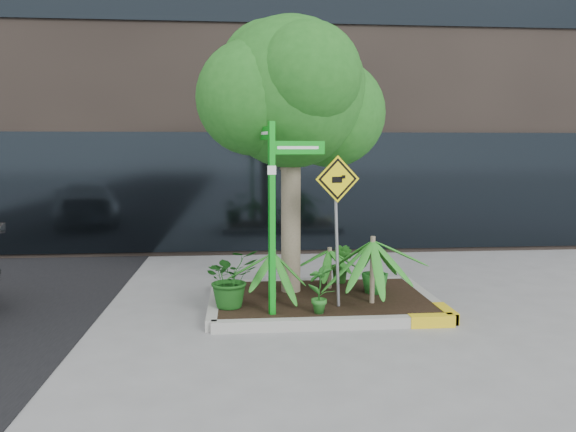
{
  "coord_description": "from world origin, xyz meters",
  "views": [
    {
      "loc": [
        -1.03,
        -7.81,
        2.34
      ],
      "look_at": [
        -0.32,
        0.2,
        1.38
      ],
      "focal_mm": 35.0,
      "sensor_mm": 36.0,
      "label": 1
    }
  ],
  "objects": [
    {
      "name": "ground",
      "position": [
        0.0,
        0.0,
        0.0
      ],
      "size": [
        80.0,
        80.0,
        0.0
      ],
      "primitive_type": "plane",
      "color": "gray",
      "rests_on": "ground"
    },
    {
      "name": "planter",
      "position": [
        0.23,
        0.27,
        0.1
      ],
      "size": [
        3.35,
        2.36,
        0.15
      ],
      "color": "#9E9E99",
      "rests_on": "ground"
    },
    {
      "name": "tree",
      "position": [
        -0.24,
        0.68,
        3.17
      ],
      "size": [
        2.89,
        2.56,
        4.34
      ],
      "color": "gray",
      "rests_on": "ground"
    },
    {
      "name": "palm_front",
      "position": [
        0.86,
        -0.12,
        1.05
      ],
      "size": [
        1.08,
        1.08,
        1.2
      ],
      "color": "gray",
      "rests_on": "ground"
    },
    {
      "name": "palm_left",
      "position": [
        -0.53,
        0.2,
        0.84
      ],
      "size": [
        0.83,
        0.83,
        0.92
      ],
      "color": "gray",
      "rests_on": "ground"
    },
    {
      "name": "palm_back",
      "position": [
        0.39,
        0.79,
        0.76
      ],
      "size": [
        0.73,
        0.73,
        0.81
      ],
      "color": "gray",
      "rests_on": "ground"
    },
    {
      "name": "shrub_a",
      "position": [
        -1.15,
        -0.15,
        0.56
      ],
      "size": [
        0.96,
        0.96,
        0.82
      ],
      "primitive_type": "imported",
      "rotation": [
        0.0,
        0.0,
        0.37
      ],
      "color": "#174E16",
      "rests_on": "planter"
    },
    {
      "name": "shrub_b",
      "position": [
        1.03,
        0.43,
        0.52
      ],
      "size": [
        0.59,
        0.59,
        0.74
      ],
      "primitive_type": "imported",
      "rotation": [
        0.0,
        0.0,
        2.44
      ],
      "color": "#216E23",
      "rests_on": "planter"
    },
    {
      "name": "shrub_c",
      "position": [
        0.04,
        -0.55,
        0.49
      ],
      "size": [
        0.47,
        0.47,
        0.68
      ],
      "primitive_type": "imported",
      "rotation": [
        0.0,
        0.0,
        3.55
      ],
      "color": "#246F22",
      "rests_on": "planter"
    },
    {
      "name": "shrub_d",
      "position": [
        0.64,
        1.09,
        0.48
      ],
      "size": [
        0.51,
        0.51,
        0.66
      ],
      "primitive_type": "imported",
      "rotation": [
        0.0,
        0.0,
        5.5
      ],
      "color": "#22631C",
      "rests_on": "planter"
    },
    {
      "name": "street_sign_post",
      "position": [
        -0.56,
        -0.48,
        1.66
      ],
      "size": [
        0.92,
        0.78,
        2.69
      ],
      "rotation": [
        0.0,
        0.0,
        0.26
      ],
      "color": "#0E9B1A",
      "rests_on": "ground"
    },
    {
      "name": "cattle_sign",
      "position": [
        0.33,
        -0.19,
        1.57
      ],
      "size": [
        0.63,
        0.23,
        2.1
      ],
      "rotation": [
        0.0,
        0.0,
        0.24
      ],
      "color": "slate",
      "rests_on": "ground"
    }
  ]
}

